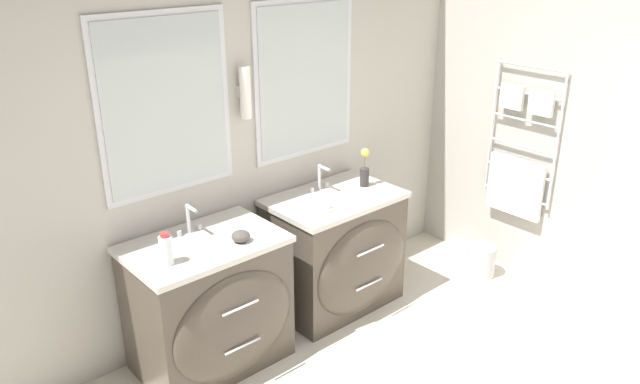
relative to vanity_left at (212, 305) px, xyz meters
The scene contains 11 objects.
wall_back 1.10m from the vanity_left, 35.88° to the left, with size 5.46×0.15×2.60m.
wall_right 2.76m from the vanity_left, 18.38° to the right, with size 0.13×4.25×2.60m.
vanity_left is the anchor object (origin of this frame).
vanity_right 1.05m from the vanity_left, ahead, with size 0.92×0.67×0.85m.
faucet_left 0.54m from the vanity_left, 90.00° to the left, with size 0.17×0.12×0.19m.
faucet_right 1.18m from the vanity_left, 10.09° to the left, with size 0.17×0.12×0.19m.
toiletry_bottle 0.59m from the vanity_left, 168.07° to the right, with size 0.07×0.07×0.19m.
amenity_bowl 0.49m from the vanity_left, 31.39° to the right, with size 0.11×0.11×0.07m.
flower_vase 1.44m from the vanity_left, ahead, with size 0.07×0.07×0.28m.
soap_dish 0.97m from the vanity_left, ahead, with size 0.10×0.07×0.04m.
waste_bin 2.26m from the vanity_left, 11.29° to the right, with size 0.23×0.23×0.26m.
Camera 1 is at (-2.18, -1.07, 2.53)m, focal length 35.00 mm.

